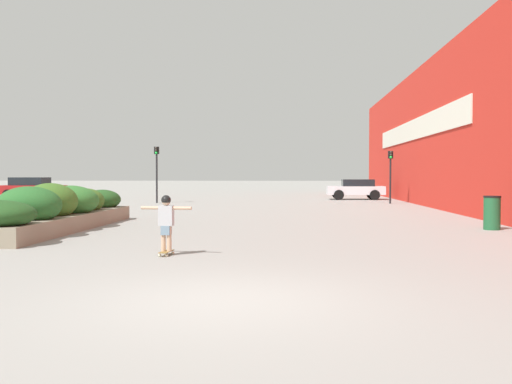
% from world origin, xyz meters
% --- Properties ---
extents(ground_plane, '(300.00, 300.00, 0.00)m').
position_xyz_m(ground_plane, '(0.00, 0.00, 0.00)').
color(ground_plane, gray).
extents(building_wall_right, '(0.67, 49.33, 7.88)m').
position_xyz_m(building_wall_right, '(8.47, 21.79, 3.94)').
color(building_wall_right, red).
rests_on(building_wall_right, ground_plane).
extents(planter_box, '(1.90, 9.44, 1.48)m').
position_xyz_m(planter_box, '(-6.32, 9.43, 0.64)').
color(planter_box, gray).
rests_on(planter_box, ground_plane).
extents(skateboard, '(0.26, 0.58, 0.09)m').
position_xyz_m(skateboard, '(-1.76, 4.26, 0.07)').
color(skateboard, olive).
rests_on(skateboard, ground_plane).
extents(skateboarder, '(1.13, 0.21, 1.21)m').
position_xyz_m(skateboarder, '(-1.76, 4.26, 0.82)').
color(skateboarder, tan).
rests_on(skateboarder, skateboard).
extents(trash_bin, '(0.53, 0.53, 1.07)m').
position_xyz_m(trash_bin, '(7.22, 10.52, 0.54)').
color(trash_bin, '#1E5B33').
rests_on(trash_bin, ground_plane).
extents(car_center_left, '(3.92, 1.84, 1.40)m').
position_xyz_m(car_center_left, '(5.39, 32.13, 0.75)').
color(car_center_left, silver).
rests_on(car_center_left, ground_plane).
extents(car_center_right, '(4.31, 2.01, 1.54)m').
position_xyz_m(car_center_right, '(-17.36, 31.22, 0.82)').
color(car_center_right, maroon).
rests_on(car_center_right, ground_plane).
extents(traffic_light_left, '(0.28, 0.30, 3.43)m').
position_xyz_m(traffic_light_left, '(-7.30, 26.50, 2.34)').
color(traffic_light_left, black).
rests_on(traffic_light_left, ground_plane).
extents(traffic_light_right, '(0.28, 0.30, 3.14)m').
position_xyz_m(traffic_light_right, '(6.81, 26.65, 2.17)').
color(traffic_light_right, black).
rests_on(traffic_light_right, ground_plane).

